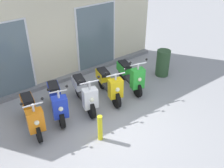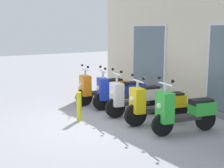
% 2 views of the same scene
% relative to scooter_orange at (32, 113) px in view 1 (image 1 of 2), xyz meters
% --- Properties ---
extents(ground_plane, '(40.00, 40.00, 0.00)m').
position_rel_scooter_orange_xyz_m(ground_plane, '(1.59, -1.01, -0.47)').
color(ground_plane, '#939399').
extents(storefront_facade, '(7.74, 0.50, 3.72)m').
position_rel_scooter_orange_xyz_m(storefront_facade, '(1.59, 1.92, 1.32)').
color(storefront_facade, beige).
rests_on(storefront_facade, ground_plane).
extents(scooter_orange, '(0.61, 1.55, 1.18)m').
position_rel_scooter_orange_xyz_m(scooter_orange, '(0.00, 0.00, 0.00)').
color(scooter_orange, black).
rests_on(scooter_orange, ground_plane).
extents(scooter_blue, '(0.73, 1.52, 1.19)m').
position_rel_scooter_orange_xyz_m(scooter_blue, '(0.76, 0.13, -0.01)').
color(scooter_blue, black).
rests_on(scooter_blue, ground_plane).
extents(scooter_white, '(0.70, 1.58, 1.22)m').
position_rel_scooter_orange_xyz_m(scooter_white, '(1.54, 0.03, -0.01)').
color(scooter_white, black).
rests_on(scooter_white, ground_plane).
extents(scooter_yellow, '(0.73, 1.59, 1.17)m').
position_rel_scooter_orange_xyz_m(scooter_yellow, '(2.37, 0.00, -0.01)').
color(scooter_yellow, black).
rests_on(scooter_yellow, ground_plane).
extents(scooter_green, '(0.71, 1.52, 1.21)m').
position_rel_scooter_orange_xyz_m(scooter_green, '(3.20, 0.01, 0.01)').
color(scooter_green, black).
rests_on(scooter_green, ground_plane).
extents(trash_bin, '(0.45, 0.45, 0.91)m').
position_rel_scooter_orange_xyz_m(trash_bin, '(4.64, 0.02, -0.02)').
color(trash_bin, '#2D4C2D').
rests_on(trash_bin, ground_plane).
extents(curb_bollard, '(0.12, 0.12, 0.70)m').
position_rel_scooter_orange_xyz_m(curb_bollard, '(1.14, -1.35, -0.12)').
color(curb_bollard, yellow).
rests_on(curb_bollard, ground_plane).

